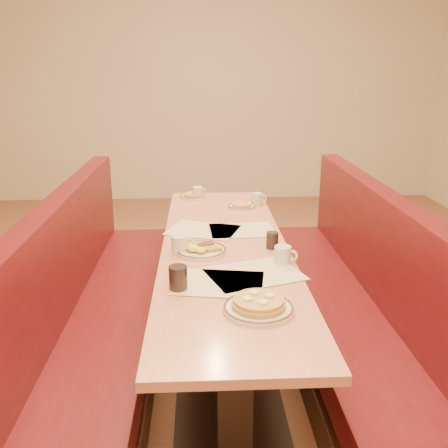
{
  "coord_description": "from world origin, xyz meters",
  "views": [
    {
      "loc": [
        -0.14,
        -2.62,
        1.71
      ],
      "look_at": [
        0.0,
        0.1,
        0.85
      ],
      "focal_mm": 40.0,
      "sensor_mm": 36.0,
      "label": 1
    }
  ],
  "objects_px": {
    "booth_left": "(98,312)",
    "diner_table": "(225,307)",
    "pancake_plate": "(259,306)",
    "coffee_mug_d": "(198,192)",
    "soda_tumbler_near": "(178,278)",
    "soda_tumbler_mid": "(272,240)",
    "coffee_mug_a": "(283,255)",
    "eggs_plate": "(201,250)",
    "coffee_mug_c": "(257,199)",
    "booth_right": "(349,306)",
    "coffee_mug_b": "(180,244)"
  },
  "relations": [
    {
      "from": "booth_left",
      "to": "diner_table",
      "type": "bearing_deg",
      "value": 0.0
    },
    {
      "from": "pancake_plate",
      "to": "coffee_mug_d",
      "type": "relative_size",
      "value": 2.68
    },
    {
      "from": "soda_tumbler_near",
      "to": "soda_tumbler_mid",
      "type": "xyz_separation_m",
      "value": [
        0.5,
        0.52,
        -0.01
      ]
    },
    {
      "from": "coffee_mug_a",
      "to": "pancake_plate",
      "type": "bearing_deg",
      "value": -91.9
    },
    {
      "from": "diner_table",
      "to": "soda_tumbler_near",
      "type": "distance_m",
      "value": 0.75
    },
    {
      "from": "pancake_plate",
      "to": "eggs_plate",
      "type": "xyz_separation_m",
      "value": [
        -0.23,
        0.69,
        -0.01
      ]
    },
    {
      "from": "soda_tumbler_near",
      "to": "coffee_mug_c",
      "type": "bearing_deg",
      "value": 70.11
    },
    {
      "from": "diner_table",
      "to": "soda_tumbler_near",
      "type": "relative_size",
      "value": 21.77
    },
    {
      "from": "coffee_mug_c",
      "to": "booth_right",
      "type": "bearing_deg",
      "value": -53.77
    },
    {
      "from": "booth_left",
      "to": "coffee_mug_c",
      "type": "xyz_separation_m",
      "value": [
        1.02,
        0.88,
        0.43
      ]
    },
    {
      "from": "coffee_mug_a",
      "to": "coffee_mug_c",
      "type": "bearing_deg",
      "value": 108.11
    },
    {
      "from": "eggs_plate",
      "to": "coffee_mug_d",
      "type": "xyz_separation_m",
      "value": [
        -0.01,
        1.19,
        0.03
      ]
    },
    {
      "from": "coffee_mug_c",
      "to": "coffee_mug_a",
      "type": "bearing_deg",
      "value": -80.79
    },
    {
      "from": "booth_right",
      "to": "coffee_mug_a",
      "type": "distance_m",
      "value": 0.68
    },
    {
      "from": "booth_left",
      "to": "eggs_plate",
      "type": "distance_m",
      "value": 0.73
    },
    {
      "from": "eggs_plate",
      "to": "coffee_mug_c",
      "type": "xyz_separation_m",
      "value": [
        0.42,
        0.97,
        0.03
      ]
    },
    {
      "from": "coffee_mug_d",
      "to": "soda_tumbler_mid",
      "type": "distance_m",
      "value": 1.21
    },
    {
      "from": "booth_right",
      "to": "coffee_mug_a",
      "type": "relative_size",
      "value": 20.81
    },
    {
      "from": "coffee_mug_b",
      "to": "coffee_mug_c",
      "type": "xyz_separation_m",
      "value": [
        0.53,
        0.97,
        -0.01
      ]
    },
    {
      "from": "pancake_plate",
      "to": "coffee_mug_a",
      "type": "height_order",
      "value": "coffee_mug_a"
    },
    {
      "from": "diner_table",
      "to": "booth_left",
      "type": "distance_m",
      "value": 0.73
    },
    {
      "from": "diner_table",
      "to": "soda_tumbler_mid",
      "type": "bearing_deg",
      "value": -9.65
    },
    {
      "from": "booth_left",
      "to": "pancake_plate",
      "type": "xyz_separation_m",
      "value": [
        0.83,
        -0.78,
        0.41
      ]
    },
    {
      "from": "coffee_mug_c",
      "to": "coffee_mug_d",
      "type": "distance_m",
      "value": 0.48
    },
    {
      "from": "soda_tumbler_mid",
      "to": "booth_right",
      "type": "bearing_deg",
      "value": 5.33
    },
    {
      "from": "coffee_mug_d",
      "to": "soda_tumbler_near",
      "type": "distance_m",
      "value": 1.66
    },
    {
      "from": "soda_tumbler_near",
      "to": "coffee_mug_d",
      "type": "bearing_deg",
      "value": 86.91
    },
    {
      "from": "booth_right",
      "to": "coffee_mug_d",
      "type": "bearing_deg",
      "value": 128.69
    },
    {
      "from": "coffee_mug_d",
      "to": "soda_tumbler_near",
      "type": "xyz_separation_m",
      "value": [
        -0.09,
        -1.66,
        0.01
      ]
    },
    {
      "from": "diner_table",
      "to": "booth_right",
      "type": "height_order",
      "value": "booth_right"
    },
    {
      "from": "coffee_mug_d",
      "to": "eggs_plate",
      "type": "bearing_deg",
      "value": -86.72
    },
    {
      "from": "booth_right",
      "to": "coffee_mug_d",
      "type": "height_order",
      "value": "booth_right"
    },
    {
      "from": "pancake_plate",
      "to": "coffee_mug_d",
      "type": "height_order",
      "value": "coffee_mug_d"
    },
    {
      "from": "diner_table",
      "to": "pancake_plate",
      "type": "distance_m",
      "value": 0.88
    },
    {
      "from": "coffee_mug_b",
      "to": "coffee_mug_d",
      "type": "bearing_deg",
      "value": 68.01
    },
    {
      "from": "booth_right",
      "to": "soda_tumbler_near",
      "type": "relative_size",
      "value": 21.77
    },
    {
      "from": "coffee_mug_a",
      "to": "coffee_mug_c",
      "type": "height_order",
      "value": "coffee_mug_a"
    },
    {
      "from": "booth_left",
      "to": "soda_tumbler_mid",
      "type": "xyz_separation_m",
      "value": [
        0.99,
        -0.04,
        0.43
      ]
    },
    {
      "from": "diner_table",
      "to": "coffee_mug_b",
      "type": "xyz_separation_m",
      "value": [
        -0.24,
        -0.09,
        0.43
      ]
    },
    {
      "from": "diner_table",
      "to": "booth_right",
      "type": "bearing_deg",
      "value": 0.0
    },
    {
      "from": "coffee_mug_b",
      "to": "coffee_mug_c",
      "type": "bearing_deg",
      "value": 44.12
    },
    {
      "from": "coffee_mug_c",
      "to": "pancake_plate",
      "type": "bearing_deg",
      "value": -87.17
    },
    {
      "from": "coffee_mug_a",
      "to": "coffee_mug_c",
      "type": "relative_size",
      "value": 1.08
    },
    {
      "from": "pancake_plate",
      "to": "soda_tumbler_near",
      "type": "height_order",
      "value": "soda_tumbler_near"
    },
    {
      "from": "diner_table",
      "to": "eggs_plate",
      "type": "distance_m",
      "value": 0.43
    },
    {
      "from": "pancake_plate",
      "to": "coffee_mug_a",
      "type": "distance_m",
      "value": 0.54
    },
    {
      "from": "diner_table",
      "to": "coffee_mug_b",
      "type": "distance_m",
      "value": 0.5
    },
    {
      "from": "eggs_plate",
      "to": "coffee_mug_c",
      "type": "bearing_deg",
      "value": 66.69
    },
    {
      "from": "booth_left",
      "to": "pancake_plate",
      "type": "relative_size",
      "value": 8.41
    },
    {
      "from": "soda_tumbler_near",
      "to": "soda_tumbler_mid",
      "type": "height_order",
      "value": "soda_tumbler_near"
    }
  ]
}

